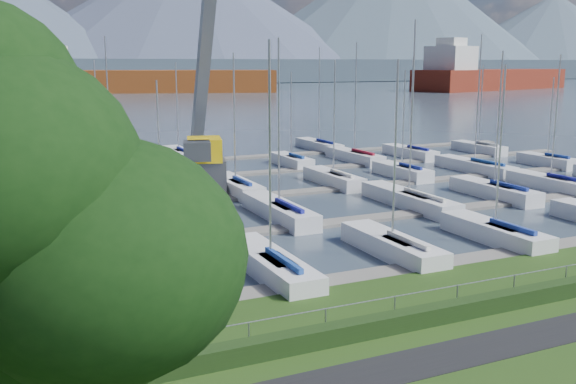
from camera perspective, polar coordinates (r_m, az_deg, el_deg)
path at (r=24.01m, az=15.55°, el=-13.55°), size 160.00×2.00×0.04m
water at (r=279.98m, az=-21.93°, el=8.45°), size 800.00×540.00×0.20m
hedge at (r=25.72m, az=11.81°, el=-10.81°), size 80.00×0.70×0.70m
fence at (r=25.72m, az=11.35°, el=-8.76°), size 80.00×0.04×0.04m
foothill at (r=349.74m, az=-22.63°, el=9.88°), size 900.00×80.00×12.00m
mountains at (r=426.18m, az=-22.48°, el=15.50°), size 1190.00×360.00×115.00m
docks at (r=48.72m, az=-6.88°, el=-0.76°), size 90.00×41.60×0.25m
tree at (r=12.33m, az=-23.97°, el=-2.15°), size 9.56×7.60×11.42m
crane at (r=52.07m, az=-7.43°, el=6.19°), size 5.21×13.45×22.35m
cargo_ship_mid at (r=237.55m, az=-13.92°, el=9.52°), size 95.60×44.56×21.50m
cargo_ship_east at (r=266.44m, az=17.24°, el=9.55°), size 81.78×38.21×21.50m
sailboat_fleet at (r=49.64m, az=-10.40°, el=5.88°), size 75.75×49.89×13.45m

